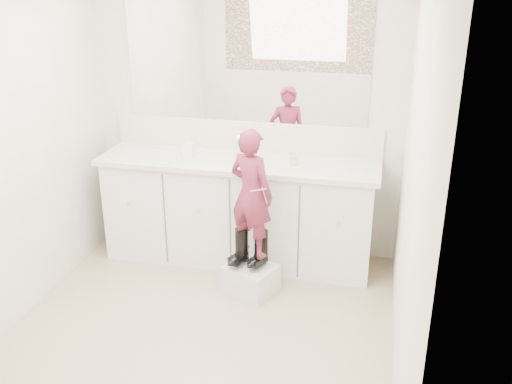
# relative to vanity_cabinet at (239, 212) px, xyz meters

# --- Properties ---
(floor) EXTENTS (3.00, 3.00, 0.00)m
(floor) POSITION_rel_vanity_cabinet_xyz_m (0.00, -1.23, -0.42)
(floor) COLOR #8A755A
(floor) RESTS_ON ground
(wall_back) EXTENTS (2.60, 0.00, 2.60)m
(wall_back) POSITION_rel_vanity_cabinet_xyz_m (0.00, 0.27, 0.77)
(wall_back) COLOR beige
(wall_back) RESTS_ON floor
(wall_front) EXTENTS (2.60, 0.00, 2.60)m
(wall_front) POSITION_rel_vanity_cabinet_xyz_m (0.00, -2.73, 0.77)
(wall_front) COLOR beige
(wall_front) RESTS_ON floor
(wall_right) EXTENTS (0.00, 3.00, 3.00)m
(wall_right) POSITION_rel_vanity_cabinet_xyz_m (1.30, -1.23, 0.78)
(wall_right) COLOR beige
(wall_right) RESTS_ON floor
(vanity_cabinet) EXTENTS (2.20, 0.55, 0.85)m
(vanity_cabinet) POSITION_rel_vanity_cabinet_xyz_m (0.00, 0.00, 0.00)
(vanity_cabinet) COLOR silver
(vanity_cabinet) RESTS_ON floor
(countertop) EXTENTS (2.28, 0.58, 0.04)m
(countertop) POSITION_rel_vanity_cabinet_xyz_m (0.00, -0.01, 0.45)
(countertop) COLOR beige
(countertop) RESTS_ON vanity_cabinet
(backsplash) EXTENTS (2.28, 0.03, 0.25)m
(backsplash) POSITION_rel_vanity_cabinet_xyz_m (0.00, 0.26, 0.59)
(backsplash) COLOR beige
(backsplash) RESTS_ON countertop
(mirror) EXTENTS (2.00, 0.02, 1.00)m
(mirror) POSITION_rel_vanity_cabinet_xyz_m (0.00, 0.26, 1.22)
(mirror) COLOR white
(mirror) RESTS_ON wall_back
(dot_panel) EXTENTS (2.00, 0.01, 1.20)m
(dot_panel) POSITION_rel_vanity_cabinet_xyz_m (0.00, -2.71, 1.22)
(dot_panel) COLOR #472819
(dot_panel) RESTS_ON wall_front
(faucet) EXTENTS (0.08, 0.08, 0.10)m
(faucet) POSITION_rel_vanity_cabinet_xyz_m (0.00, 0.15, 0.52)
(faucet) COLOR silver
(faucet) RESTS_ON countertop
(cup) EXTENTS (0.12, 0.12, 0.09)m
(cup) POSITION_rel_vanity_cabinet_xyz_m (0.46, -0.02, 0.51)
(cup) COLOR beige
(cup) RESTS_ON countertop
(soap_bottle) EXTENTS (0.09, 0.10, 0.18)m
(soap_bottle) POSITION_rel_vanity_cabinet_xyz_m (-0.41, -0.04, 0.55)
(soap_bottle) COLOR white
(soap_bottle) RESTS_ON countertop
(step_stool) EXTENTS (0.44, 0.41, 0.23)m
(step_stool) POSITION_rel_vanity_cabinet_xyz_m (0.23, -0.53, -0.31)
(step_stool) COLOR silver
(step_stool) RESTS_ON floor
(boot_left) EXTENTS (0.18, 0.22, 0.30)m
(boot_left) POSITION_rel_vanity_cabinet_xyz_m (0.15, -0.51, -0.05)
(boot_left) COLOR black
(boot_left) RESTS_ON step_stool
(boot_right) EXTENTS (0.18, 0.22, 0.30)m
(boot_right) POSITION_rel_vanity_cabinet_xyz_m (0.30, -0.51, -0.05)
(boot_right) COLOR black
(boot_right) RESTS_ON step_stool
(toddler) EXTENTS (0.42, 0.35, 0.97)m
(toddler) POSITION_rel_vanity_cabinet_xyz_m (0.23, -0.51, 0.39)
(toddler) COLOR #B4375E
(toddler) RESTS_ON step_stool
(toothbrush) EXTENTS (0.13, 0.06, 0.06)m
(toothbrush) POSITION_rel_vanity_cabinet_xyz_m (0.30, -0.59, 0.45)
(toothbrush) COLOR #F25EBA
(toothbrush) RESTS_ON toddler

